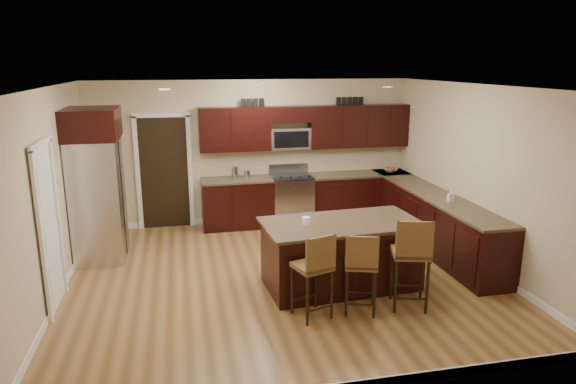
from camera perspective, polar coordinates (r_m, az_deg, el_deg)
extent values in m
plane|color=olive|center=(7.52, -0.68, -9.36)|extent=(6.00, 6.00, 0.00)
plane|color=silver|center=(6.89, -0.75, 11.67)|extent=(6.00, 6.00, 0.00)
plane|color=#C7B590|center=(9.74, -3.92, 4.41)|extent=(6.00, 0.00, 6.00)
plane|color=#C7B590|center=(7.14, -25.02, -0.55)|extent=(0.00, 5.50, 5.50)
plane|color=#C7B590|center=(8.21, 20.30, 1.68)|extent=(0.00, 5.50, 5.50)
cube|color=black|center=(9.61, -5.64, -1.33)|extent=(1.30, 0.60, 0.88)
cube|color=black|center=(10.14, 7.84, -0.57)|extent=(1.94, 0.60, 0.88)
cube|color=black|center=(8.68, 16.45, -3.58)|extent=(0.60, 3.35, 0.88)
cube|color=brown|center=(9.50, -5.71, 1.34)|extent=(1.30, 0.63, 0.04)
cube|color=brown|center=(10.03, 7.93, 1.97)|extent=(1.94, 0.63, 0.04)
cube|color=brown|center=(8.55, 16.66, -0.64)|extent=(0.63, 3.35, 0.04)
cube|color=black|center=(9.47, -5.94, 6.95)|extent=(1.30, 0.33, 0.80)
cube|color=black|center=(10.00, 7.85, 7.29)|extent=(1.94, 0.33, 0.80)
cube|color=black|center=(9.60, 0.21, 8.63)|extent=(0.76, 0.33, 0.30)
cube|color=silver|center=(9.77, 0.37, -0.94)|extent=(0.76, 0.64, 0.90)
cube|color=black|center=(9.66, 0.38, 1.69)|extent=(0.76, 0.60, 0.03)
cube|color=black|center=(9.49, 0.76, -1.41)|extent=(0.65, 0.01, 0.45)
cube|color=silver|center=(9.89, 0.04, 2.65)|extent=(0.76, 0.05, 0.18)
cube|color=silver|center=(9.68, 0.18, 5.99)|extent=(0.76, 0.31, 0.40)
cube|color=black|center=(9.70, -13.58, 2.07)|extent=(0.85, 0.03, 2.06)
cube|color=white|center=(6.94, -25.09, -3.80)|extent=(0.03, 0.80, 2.04)
cube|color=black|center=(7.11, 5.89, -7.02)|extent=(2.08, 1.14, 0.88)
cube|color=brown|center=(6.96, 5.99, -3.49)|extent=(2.19, 1.25, 0.04)
cube|color=black|center=(7.26, 5.81, -9.92)|extent=(2.00, 1.06, 0.09)
cube|color=brown|center=(6.18, 2.69, -8.24)|extent=(0.51, 0.51, 0.06)
cube|color=brown|center=(5.96, 3.68, -6.94)|extent=(0.39, 0.16, 0.43)
cylinder|color=black|center=(6.12, 1.48, -11.92)|extent=(0.03, 0.03, 0.62)
cylinder|color=black|center=(6.21, 4.63, -11.59)|extent=(0.03, 0.03, 0.62)
cylinder|color=black|center=(6.43, 0.75, -10.59)|extent=(0.03, 0.03, 0.62)
cylinder|color=black|center=(6.51, 3.75, -10.31)|extent=(0.03, 0.03, 0.62)
cube|color=brown|center=(6.36, 8.11, -7.90)|extent=(0.49, 0.49, 0.06)
cube|color=brown|center=(6.12, 8.24, -6.76)|extent=(0.38, 0.16, 0.42)
cylinder|color=black|center=(6.30, 7.08, -11.37)|extent=(0.03, 0.03, 0.60)
cylinder|color=black|center=(6.40, 9.95, -11.01)|extent=(0.03, 0.03, 0.60)
cylinder|color=black|center=(6.58, 6.13, -10.16)|extent=(0.03, 0.03, 0.60)
cylinder|color=black|center=(6.69, 8.88, -9.85)|extent=(0.03, 0.03, 0.60)
cube|color=brown|center=(6.57, 13.47, -6.60)|extent=(0.55, 0.55, 0.06)
cube|color=brown|center=(6.30, 13.89, -5.28)|extent=(0.44, 0.16, 0.47)
cylinder|color=black|center=(6.48, 12.46, -10.44)|extent=(0.04, 0.04, 0.69)
cylinder|color=black|center=(6.63, 15.49, -10.02)|extent=(0.04, 0.04, 0.69)
cylinder|color=black|center=(6.79, 11.13, -9.17)|extent=(0.04, 0.04, 0.69)
cylinder|color=black|center=(6.94, 14.05, -8.80)|extent=(0.04, 0.04, 0.69)
cube|color=silver|center=(8.43, -20.32, -0.84)|extent=(0.72, 0.95, 1.89)
cube|color=black|center=(8.38, -17.86, -0.71)|extent=(0.01, 0.02, 1.80)
cylinder|color=silver|center=(8.28, -17.78, -0.21)|extent=(0.02, 0.02, 0.84)
cylinder|color=silver|center=(8.43, -17.69, 0.05)|extent=(0.02, 0.02, 0.84)
cube|color=black|center=(8.22, -21.03, 7.10)|extent=(0.78, 1.01, 0.46)
cube|color=brown|center=(8.99, 6.69, -5.37)|extent=(1.11, 0.90, 0.01)
imported|color=silver|center=(10.26, 11.33, 2.39)|extent=(0.33, 0.33, 0.06)
imported|color=#B2B2B2|center=(8.29, 17.64, -0.37)|extent=(0.09, 0.09, 0.19)
cylinder|color=silver|center=(9.46, -5.94, 2.12)|extent=(0.12, 0.12, 0.23)
cylinder|color=silver|center=(9.50, -4.56, 1.95)|extent=(0.11, 0.11, 0.15)
cylinder|color=white|center=(6.80, 1.99, -3.21)|extent=(0.10, 0.10, 0.10)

